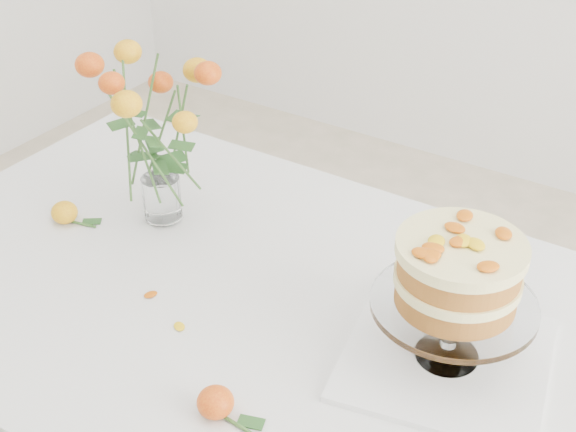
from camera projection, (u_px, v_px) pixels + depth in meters
table at (238, 323)px, 1.52m from camera, size 1.43×0.93×0.76m
napkin at (446, 358)px, 1.31m from camera, size 0.38×0.38×0.01m
cake_stand at (457, 279)px, 1.22m from camera, size 0.26×0.26×0.24m
rose_vase at (154, 119)px, 1.54m from camera, size 0.31×0.31×0.39m
loose_rose_near at (65, 213)px, 1.65m from camera, size 0.10×0.05×0.05m
loose_rose_far at (216, 403)px, 1.20m from camera, size 0.10×0.06×0.05m
stray_petal_a at (151, 295)px, 1.45m from camera, size 0.03×0.02×0.00m
stray_petal_b at (179, 327)px, 1.38m from camera, size 0.03×0.02×0.00m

